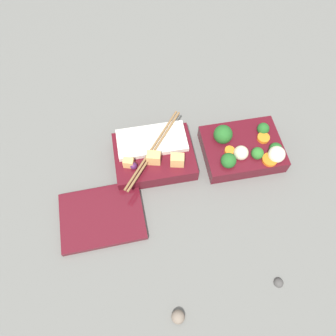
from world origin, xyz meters
name	(u,v)px	position (x,y,z in m)	size (l,w,h in m)	color
ground_plane	(196,157)	(0.00, 0.00, 0.00)	(3.00, 3.00, 0.00)	slate
bento_tray_vegetable	(243,148)	(-0.11, 0.01, 0.02)	(0.18, 0.14, 0.07)	#510F19
bento_tray_rice	(154,154)	(0.10, -0.01, 0.02)	(0.18, 0.19, 0.07)	#510F19
bento_lid	(102,216)	(0.23, 0.11, 0.01)	(0.17, 0.13, 0.01)	#510F19
pebble_1	(279,282)	(-0.09, 0.30, 0.00)	(0.02, 0.02, 0.02)	#474442
pebble_2	(178,317)	(0.11, 0.33, 0.01)	(0.02, 0.02, 0.02)	#7A6B5B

